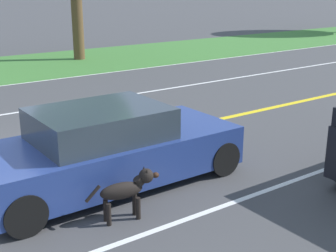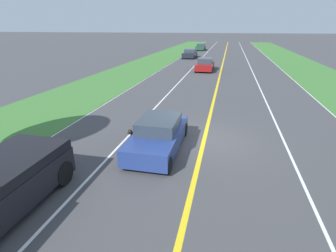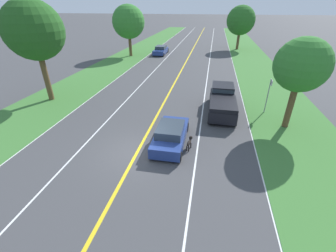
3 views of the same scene
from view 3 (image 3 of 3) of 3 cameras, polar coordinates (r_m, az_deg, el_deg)
The scene contains 16 objects.
ground_plane at distance 13.63m, azimuth -7.76°, elevation -6.50°, with size 400.00×400.00×0.00m, color #424244.
centre_divider_line at distance 13.63m, azimuth -7.77°, elevation -6.49°, with size 0.18×160.00×0.01m, color yellow.
lane_edge_line_right at distance 13.42m, azimuth 22.38°, elevation -9.34°, with size 0.14×160.00×0.01m, color white.
lane_edge_line_left at distance 17.01m, azimuth -30.82°, elevation -3.04°, with size 0.14×160.00×0.01m, color white.
lane_dash_same_dir at distance 13.07m, azimuth 7.14°, elevation -8.18°, with size 0.10×160.00×0.01m, color white.
lane_dash_oncoming at distance 15.01m, azimuth -20.61°, elevation -4.67°, with size 0.10×160.00×0.01m, color white.
grass_verge_right at distance 14.41m, azimuth 34.22°, elevation -9.76°, with size 6.00×160.00×0.03m, color #3D7533.
ego_car at distance 13.97m, azimuth 0.69°, elevation -2.25°, with size 1.83×4.27×1.32m.
dog at distance 13.61m, azimuth 5.45°, elevation -4.11°, with size 0.35×1.09×0.73m.
pickup_truck at distance 18.77m, azimuth 13.66°, elevation 6.35°, with size 2.04×5.43×1.81m.
oncoming_car at distance 41.25m, azimuth -1.84°, elevation 18.67°, with size 1.92×4.73×1.37m.
roadside_tree_right_near at distance 16.86m, azimuth 30.84°, elevation 13.04°, with size 3.42×3.42×6.12m.
roadside_tree_right_far at distance 47.30m, azimuth 18.01°, elevation 24.14°, with size 5.11×5.11×7.66m.
roadside_tree_left_near at distance 22.25m, azimuth -30.93°, elevation 20.05°, with size 4.71×4.71×8.28m.
roadside_tree_left_far at distance 39.64m, azimuth -10.02°, elevation 24.58°, with size 5.10×5.10×7.81m.
street_sign at distance 19.32m, azimuth 24.19°, elevation 7.84°, with size 0.11×0.64×2.77m.
Camera 3 is at (3.89, -10.49, 7.79)m, focal length 24.00 mm.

